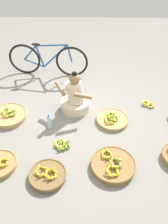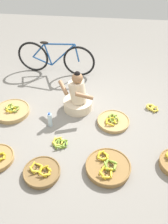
{
  "view_description": "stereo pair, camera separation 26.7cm",
  "coord_description": "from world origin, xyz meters",
  "views": [
    {
      "loc": [
        0.05,
        -3.11,
        2.87
      ],
      "look_at": [
        0.0,
        -0.2,
        0.35
      ],
      "focal_mm": 38.78,
      "sensor_mm": 36.0,
      "label": 1
    },
    {
      "loc": [
        0.32,
        -3.09,
        2.87
      ],
      "look_at": [
        0.0,
        -0.2,
        0.35
      ],
      "focal_mm": 38.78,
      "sensor_mm": 36.0,
      "label": 2
    }
  ],
  "objects": [
    {
      "name": "ground_plane",
      "position": [
        0.0,
        0.0,
        0.0
      ],
      "size": [
        10.0,
        10.0,
        0.0
      ],
      "primitive_type": "plane",
      "color": "gray"
    },
    {
      "name": "vendor_woman_front",
      "position": [
        -0.17,
        0.3,
        0.25
      ],
      "size": [
        0.66,
        0.53,
        0.78
      ],
      "color": "beige",
      "rests_on": "ground"
    },
    {
      "name": "bicycle_leaning",
      "position": [
        -0.8,
        1.46,
        0.36
      ],
      "size": [
        1.7,
        0.2,
        0.73
      ],
      "color": "black",
      "rests_on": "ground"
    },
    {
      "name": "banana_basket_near_bicycle",
      "position": [
        -1.33,
        0.03,
        0.05
      ],
      "size": [
        0.63,
        0.63,
        0.15
      ],
      "color": "tan",
      "rests_on": "ground"
    },
    {
      "name": "banana_basket_front_left",
      "position": [
        0.43,
        -1.0,
        0.05
      ],
      "size": [
        0.65,
        0.65,
        0.16
      ],
      "color": "olive",
      "rests_on": "ground"
    },
    {
      "name": "banana_basket_back_center",
      "position": [
        -0.48,
        -1.18,
        0.05
      ],
      "size": [
        0.52,
        0.52,
        0.15
      ],
      "color": "brown",
      "rests_on": "ground"
    },
    {
      "name": "banana_basket_mid_right",
      "position": [
        0.49,
        -0.03,
        0.04
      ],
      "size": [
        0.56,
        0.56,
        0.13
      ],
      "color": "tan",
      "rests_on": "ground"
    },
    {
      "name": "loose_bananas_back_left",
      "position": [
        -0.34,
        -0.61,
        0.03
      ],
      "size": [
        0.27,
        0.28,
        0.09
      ],
      "color": "olive",
      "rests_on": "ground"
    },
    {
      "name": "loose_bananas_front_center",
      "position": [
        1.18,
        0.43,
        0.03
      ],
      "size": [
        0.25,
        0.24,
        0.09
      ],
      "color": "yellow",
      "rests_on": "ground"
    },
    {
      "name": "water_bottle",
      "position": [
        -0.57,
        -0.21,
        0.13
      ],
      "size": [
        0.07,
        0.07,
        0.27
      ],
      "color": "silver",
      "rests_on": "ground"
    }
  ]
}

